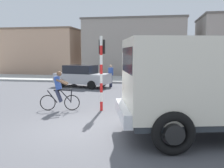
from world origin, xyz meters
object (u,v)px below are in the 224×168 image
truck_foreground (214,81)px  car_red_near (168,81)px  pedestrian_near_kerb (111,75)px  traffic_light_pole (102,63)px  car_far_side (82,76)px  cyclist (59,91)px  car_white_mid (222,79)px

truck_foreground → car_red_near: 7.85m
pedestrian_near_kerb → traffic_light_pole: bearing=-82.5°
truck_foreground → pedestrian_near_kerb: size_ratio=3.61×
traffic_light_pole → car_red_near: bearing=58.1°
car_far_side → pedestrian_near_kerb: size_ratio=2.65×
car_far_side → truck_foreground: bearing=-54.7°
truck_foreground → pedestrian_near_kerb: bearing=115.5°
car_red_near → cyclist: bearing=-132.6°
traffic_light_pole → truck_foreground: bearing=-35.6°
traffic_light_pole → pedestrian_near_kerb: bearing=97.5°
car_red_near → car_far_side: (-6.11, 2.24, 0.00)m
truck_foreground → traffic_light_pole: 4.93m
car_red_near → pedestrian_near_kerb: size_ratio=2.65×
truck_foreground → car_white_mid: truck_foreground is taller
cyclist → car_red_near: (4.83, 5.25, -0.05)m
cyclist → traffic_light_pole: size_ratio=0.54×
car_red_near → car_far_side: same height
car_far_side → pedestrian_near_kerb: 2.13m
cyclist → car_white_mid: (8.28, 6.94, -0.05)m
truck_foreground → pedestrian_near_kerb: (-5.00, 10.49, -0.82)m
traffic_light_pole → car_white_mid: traffic_light_pole is taller
cyclist → car_far_side: (-1.28, 7.50, -0.05)m
car_white_mid → traffic_light_pole: bearing=-134.7°
car_red_near → car_far_side: size_ratio=1.00×
car_red_near → car_white_mid: (3.45, 1.68, 0.00)m
cyclist → pedestrian_near_kerb: size_ratio=1.06×
truck_foreground → car_red_near: truck_foreground is taller
cyclist → truck_foreground: bearing=-23.2°
cyclist → traffic_light_pole: 2.19m
traffic_light_pole → car_far_side: size_ratio=0.75×
traffic_light_pole → car_far_side: 7.86m
truck_foreground → car_far_side: 12.26m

